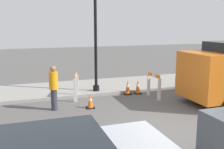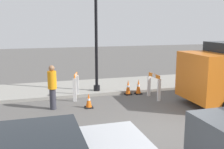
{
  "view_description": "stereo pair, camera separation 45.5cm",
  "coord_description": "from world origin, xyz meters",
  "views": [
    {
      "loc": [
        -4.11,
        -6.19,
        3.09
      ],
      "look_at": [
        -0.57,
        4.19,
        1.0
      ],
      "focal_mm": 42.0,
      "sensor_mm": 36.0,
      "label": 1
    },
    {
      "loc": [
        -3.68,
        -6.33,
        3.09
      ],
      "look_at": [
        -0.57,
        4.19,
        1.0
      ],
      "focal_mm": 42.0,
      "sensor_mm": 36.0,
      "label": 2
    }
  ],
  "objects": [
    {
      "name": "ground_plane",
      "position": [
        0.0,
        0.0,
        0.0
      ],
      "size": [
        60.0,
        60.0,
        0.0
      ],
      "primitive_type": "plane",
      "color": "#565451"
    },
    {
      "name": "sidewalk_slab",
      "position": [
        0.0,
        6.01,
        0.07
      ],
      "size": [
        18.0,
        3.01,
        0.13
      ],
      "color": "gray",
      "rests_on": "ground_plane"
    },
    {
      "name": "streetlamp_post",
      "position": [
        -1.06,
        4.99,
        3.39
      ],
      "size": [
        0.44,
        0.44,
        5.05
      ],
      "color": "black",
      "rests_on": "sidewalk_slab"
    },
    {
      "name": "barricade_0",
      "position": [
        -2.11,
        4.32,
        0.58
      ],
      "size": [
        0.34,
        0.71,
        1.11
      ],
      "rotation": [
        0.0,
        0.0,
        4.4
      ],
      "color": "white",
      "rests_on": "ground_plane"
    },
    {
      "name": "barricade_1",
      "position": [
        1.08,
        3.51,
        0.58
      ],
      "size": [
        0.21,
        0.91,
        1.06
      ],
      "rotation": [
        0.0,
        0.0,
        7.94
      ],
      "color": "white",
      "rests_on": "ground_plane"
    },
    {
      "name": "traffic_cone_0",
      "position": [
        -1.83,
        3.01,
        0.27
      ],
      "size": [
        0.3,
        0.3,
        0.57
      ],
      "color": "black",
      "rests_on": "ground_plane"
    },
    {
      "name": "traffic_cone_1",
      "position": [
        0.73,
        4.37,
        0.33
      ],
      "size": [
        0.3,
        0.3,
        0.68
      ],
      "color": "black",
      "rests_on": "ground_plane"
    },
    {
      "name": "traffic_cone_2",
      "position": [
        0.25,
        4.4,
        0.33
      ],
      "size": [
        0.3,
        0.3,
        0.68
      ],
      "color": "black",
      "rests_on": "ground_plane"
    },
    {
      "name": "person_worker",
      "position": [
        -3.13,
        3.24,
        0.89
      ],
      "size": [
        0.37,
        0.37,
        1.65
      ],
      "rotation": [
        0.0,
        0.0,
        0.17
      ],
      "color": "#33333D",
      "rests_on": "ground_plane"
    }
  ]
}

